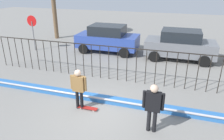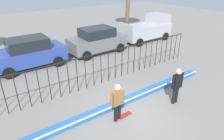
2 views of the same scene
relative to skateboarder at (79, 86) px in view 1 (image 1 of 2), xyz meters
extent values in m
plane|color=gray|center=(0.69, 0.07, -0.99)|extent=(60.00, 60.00, 0.00)
cube|color=#2D6BB7|center=(0.69, 0.78, -0.88)|extent=(11.00, 0.36, 0.22)
cylinder|color=#B2B2B7|center=(0.69, 0.60, -0.77)|extent=(11.00, 0.09, 0.09)
cylinder|color=black|center=(-6.31, 2.98, -0.11)|extent=(0.04, 0.04, 1.77)
cylinder|color=black|center=(-5.84, 2.98, -0.11)|extent=(0.04, 0.04, 1.77)
cylinder|color=black|center=(-5.38, 2.98, -0.11)|extent=(0.04, 0.04, 1.77)
cylinder|color=black|center=(-4.91, 2.98, -0.11)|extent=(0.04, 0.04, 1.77)
cylinder|color=black|center=(-4.44, 2.98, -0.11)|extent=(0.04, 0.04, 1.77)
cylinder|color=black|center=(-3.98, 2.98, -0.11)|extent=(0.04, 0.04, 1.77)
cylinder|color=black|center=(-3.51, 2.98, -0.11)|extent=(0.04, 0.04, 1.77)
cylinder|color=black|center=(-3.04, 2.98, -0.11)|extent=(0.04, 0.04, 1.77)
cylinder|color=black|center=(-2.58, 2.98, -0.11)|extent=(0.04, 0.04, 1.77)
cylinder|color=black|center=(-2.11, 2.98, -0.11)|extent=(0.04, 0.04, 1.77)
cylinder|color=black|center=(-1.64, 2.98, -0.11)|extent=(0.04, 0.04, 1.77)
cylinder|color=black|center=(-1.18, 2.98, -0.11)|extent=(0.04, 0.04, 1.77)
cylinder|color=black|center=(-0.71, 2.98, -0.11)|extent=(0.04, 0.04, 1.77)
cylinder|color=black|center=(-0.24, 2.98, -0.11)|extent=(0.04, 0.04, 1.77)
cylinder|color=black|center=(0.22, 2.98, -0.11)|extent=(0.04, 0.04, 1.77)
cylinder|color=black|center=(0.69, 2.98, -0.11)|extent=(0.04, 0.04, 1.77)
cylinder|color=black|center=(1.16, 2.98, -0.11)|extent=(0.04, 0.04, 1.77)
cylinder|color=black|center=(1.62, 2.98, -0.11)|extent=(0.04, 0.04, 1.77)
cylinder|color=black|center=(2.09, 2.98, -0.11)|extent=(0.04, 0.04, 1.77)
cylinder|color=black|center=(2.56, 2.98, -0.11)|extent=(0.04, 0.04, 1.77)
cylinder|color=black|center=(3.02, 2.98, -0.11)|extent=(0.04, 0.04, 1.77)
cylinder|color=black|center=(3.49, 2.98, -0.11)|extent=(0.04, 0.04, 1.77)
cylinder|color=black|center=(3.96, 2.98, -0.11)|extent=(0.04, 0.04, 1.77)
cylinder|color=black|center=(4.42, 2.98, -0.11)|extent=(0.04, 0.04, 1.77)
cylinder|color=black|center=(4.89, 2.98, -0.11)|extent=(0.04, 0.04, 1.77)
cylinder|color=black|center=(5.36, 2.98, -0.11)|extent=(0.04, 0.04, 1.77)
cube|color=black|center=(0.69, 2.98, 0.76)|extent=(14.00, 0.04, 0.04)
cylinder|color=black|center=(-0.09, 0.00, -0.61)|extent=(0.13, 0.13, 0.77)
cylinder|color=black|center=(0.09, 0.00, -0.61)|extent=(0.13, 0.13, 0.77)
cube|color=olive|center=(0.00, 0.00, 0.09)|extent=(0.47, 0.20, 0.63)
sphere|color=beige|center=(0.00, 0.00, 0.53)|extent=(0.25, 0.25, 0.25)
cylinder|color=olive|center=(-0.28, 0.00, 0.13)|extent=(0.10, 0.10, 0.57)
cylinder|color=olive|center=(0.28, 0.00, 0.13)|extent=(0.10, 0.10, 0.57)
cube|color=#A51E19|center=(0.32, 0.02, -0.93)|extent=(0.80, 0.20, 0.02)
cylinder|color=silver|center=(0.59, 0.09, -0.96)|extent=(0.05, 0.03, 0.05)
cylinder|color=silver|center=(0.59, -0.06, -0.96)|extent=(0.05, 0.03, 0.05)
cylinder|color=silver|center=(0.05, 0.09, -0.96)|extent=(0.05, 0.03, 0.05)
cylinder|color=silver|center=(0.05, -0.06, -0.96)|extent=(0.05, 0.03, 0.05)
cylinder|color=black|center=(2.79, -0.55, -0.59)|extent=(0.13, 0.13, 0.80)
cylinder|color=black|center=(2.98, -0.55, -0.59)|extent=(0.13, 0.13, 0.80)
cube|color=black|center=(2.89, -0.55, 0.14)|extent=(0.49, 0.21, 0.66)
sphere|color=beige|center=(2.89, -0.55, 0.61)|extent=(0.26, 0.26, 0.26)
cylinder|color=black|center=(2.59, -0.55, 0.18)|extent=(0.10, 0.10, 0.59)
cylinder|color=black|center=(3.18, -0.55, 0.18)|extent=(0.10, 0.10, 0.59)
cube|color=#2D479E|center=(-1.35, 7.43, -0.20)|extent=(4.30, 1.90, 0.90)
cube|color=#1E2328|center=(-1.35, 7.43, 0.58)|extent=(2.37, 1.71, 0.66)
cylinder|color=black|center=(0.11, 8.38, -0.65)|extent=(0.68, 0.22, 0.68)
cylinder|color=black|center=(0.11, 6.48, -0.65)|extent=(0.68, 0.22, 0.68)
cylinder|color=black|center=(-2.81, 8.38, -0.65)|extent=(0.68, 0.22, 0.68)
cylinder|color=black|center=(-2.81, 6.48, -0.65)|extent=(0.68, 0.22, 0.68)
cube|color=slate|center=(3.56, 7.27, -0.20)|extent=(4.30, 1.90, 0.90)
cube|color=#1E2328|center=(3.56, 7.27, 0.58)|extent=(2.37, 1.71, 0.66)
cylinder|color=black|center=(5.03, 8.22, -0.65)|extent=(0.68, 0.22, 0.68)
cylinder|color=black|center=(5.03, 6.32, -0.65)|extent=(0.68, 0.22, 0.68)
cylinder|color=black|center=(2.10, 8.22, -0.65)|extent=(0.68, 0.22, 0.68)
cylinder|color=black|center=(2.10, 6.32, -0.65)|extent=(0.68, 0.22, 0.68)
cylinder|color=slate|center=(-6.56, 6.18, 0.06)|extent=(0.07, 0.07, 2.10)
cylinder|color=red|center=(-6.56, 6.20, 1.13)|extent=(0.76, 0.02, 0.76)
cylinder|color=brown|center=(-6.96, 9.85, 1.75)|extent=(0.36, 0.36, 5.48)
camera|label=1|loc=(3.41, -6.55, 3.66)|focal=34.24mm
camera|label=2|loc=(-3.95, -5.16, 4.32)|focal=32.02mm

